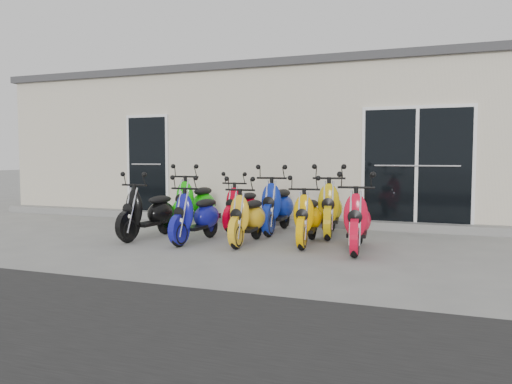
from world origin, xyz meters
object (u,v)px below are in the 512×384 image
(scooter_front_orange_a, at_px, (247,210))
(scooter_back_green, at_px, (195,196))
(scooter_back_red, at_px, (242,201))
(scooter_back_blue, at_px, (277,198))
(scooter_front_red, at_px, (357,211))
(scooter_front_black, at_px, (148,205))
(scooter_front_blue, at_px, (196,208))
(scooter_back_yellow, at_px, (330,200))
(scooter_front_orange_b, at_px, (308,210))

(scooter_front_orange_a, distance_m, scooter_back_green, 2.06)
(scooter_back_red, relative_size, scooter_back_blue, 0.89)
(scooter_back_blue, bearing_deg, scooter_front_red, -41.01)
(scooter_back_blue, bearing_deg, scooter_front_black, -146.04)
(scooter_front_black, relative_size, scooter_back_blue, 0.91)
(scooter_front_blue, xyz_separation_m, scooter_back_red, (0.18, 1.51, 0.01))
(scooter_front_red, relative_size, scooter_back_yellow, 0.93)
(scooter_front_red, bearing_deg, scooter_back_red, 144.09)
(scooter_back_red, height_order, scooter_back_blue, scooter_back_blue)
(scooter_front_blue, bearing_deg, scooter_front_orange_a, 11.59)
(scooter_front_orange_b, xyz_separation_m, scooter_back_red, (-1.55, 1.13, 0.00))
(scooter_front_black, xyz_separation_m, scooter_back_green, (0.16, 1.37, 0.06))
(scooter_back_blue, height_order, scooter_back_yellow, scooter_back_yellow)
(scooter_back_red, bearing_deg, scooter_back_yellow, -1.83)
(scooter_front_orange_b, bearing_deg, scooter_back_blue, 123.51)
(scooter_front_orange_a, bearing_deg, scooter_back_red, 113.04)
(scooter_front_orange_a, distance_m, scooter_back_blue, 1.31)
(scooter_front_blue, bearing_deg, scooter_back_red, 86.80)
(scooter_back_red, distance_m, scooter_back_blue, 0.73)
(scooter_front_red, height_order, scooter_back_blue, scooter_back_blue)
(scooter_front_black, height_order, scooter_back_green, scooter_back_green)
(scooter_front_red, bearing_deg, scooter_front_orange_b, 157.21)
(scooter_back_green, bearing_deg, scooter_back_red, 5.01)
(scooter_back_green, bearing_deg, scooter_back_blue, -0.73)
(scooter_front_blue, relative_size, scooter_front_orange_b, 0.99)
(scooter_front_black, bearing_deg, scooter_front_red, 6.74)
(scooter_front_orange_a, relative_size, scooter_back_blue, 0.87)
(scooter_front_red, distance_m, scooter_back_red, 2.73)
(scooter_back_blue, bearing_deg, scooter_front_orange_a, -96.00)
(scooter_front_orange_a, distance_m, scooter_front_orange_b, 0.94)
(scooter_front_black, distance_m, scooter_front_orange_a, 1.76)
(scooter_front_orange_a, relative_size, scooter_front_orange_b, 0.98)
(scooter_back_yellow, bearing_deg, scooter_front_blue, -151.66)
(scooter_front_red, xyz_separation_m, scooter_back_green, (-3.30, 1.28, 0.04))
(scooter_front_blue, distance_m, scooter_front_orange_a, 0.84)
(scooter_front_orange_a, distance_m, scooter_front_red, 1.70)
(scooter_back_yellow, bearing_deg, scooter_front_orange_b, -106.19)
(scooter_front_black, relative_size, scooter_front_blue, 1.04)
(scooter_front_blue, height_order, scooter_back_green, scooter_back_green)
(scooter_back_red, relative_size, scooter_back_yellow, 0.88)
(scooter_front_red, relative_size, scooter_back_blue, 0.94)
(scooter_front_red, height_order, scooter_back_green, scooter_back_green)
(scooter_front_black, bearing_deg, scooter_front_blue, 2.15)
(scooter_back_yellow, bearing_deg, scooter_front_orange_a, -137.37)
(scooter_front_blue, distance_m, scooter_front_orange_b, 1.78)
(scooter_front_black, distance_m, scooter_back_blue, 2.28)
(scooter_front_blue, bearing_deg, scooter_back_blue, 61.03)
(scooter_front_blue, relative_size, scooter_back_blue, 0.88)
(scooter_front_red, distance_m, scooter_back_blue, 2.07)
(scooter_back_blue, relative_size, scooter_back_yellow, 0.99)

